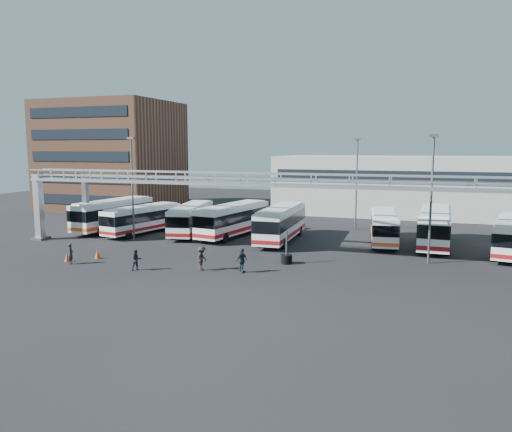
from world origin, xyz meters
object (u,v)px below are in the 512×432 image
(light_pole_left, at_px, (132,183))
(bus_1, at_px, (142,218))
(pedestrian_a, at_px, (71,254))
(pedestrian_d, at_px, (242,260))
(light_pole_back, at_px, (357,179))
(bus_6, at_px, (384,226))
(bus_4, at_px, (281,222))
(pedestrian_b, at_px, (136,260))
(cone_right, at_px, (97,254))
(bus_2, at_px, (191,218))
(bus_7, at_px, (435,226))
(pedestrian_c, at_px, (202,258))
(light_pole_mid, at_px, (431,192))
(cone_left, at_px, (67,257))
(tire_stack, at_px, (286,258))
(bus_0, at_px, (113,213))
(bus_3, at_px, (233,219))
(bus_8, at_px, (511,235))

(light_pole_left, relative_size, bus_1, 1.00)
(pedestrian_a, bearing_deg, pedestrian_d, -102.97)
(light_pole_back, bearing_deg, bus_6, -62.85)
(light_pole_left, bearing_deg, bus_4, 16.54)
(light_pole_left, relative_size, pedestrian_b, 6.38)
(cone_right, bearing_deg, bus_2, 81.43)
(bus_6, bearing_deg, bus_7, -9.24)
(bus_4, relative_size, pedestrian_c, 6.16)
(bus_1, bearing_deg, bus_6, 18.88)
(light_pole_mid, bearing_deg, bus_4, 159.47)
(pedestrian_b, xyz_separation_m, cone_left, (-7.03, 0.74, -0.45))
(pedestrian_a, distance_m, pedestrian_b, 6.11)
(cone_right, bearing_deg, bus_4, 46.11)
(light_pole_mid, bearing_deg, pedestrian_a, -159.96)
(light_pole_back, xyz_separation_m, tire_stack, (-2.66, -18.92, -5.29))
(bus_0, bearing_deg, pedestrian_a, -60.98)
(bus_1, distance_m, tire_stack, 20.30)
(pedestrian_d, bearing_deg, light_pole_mid, -38.46)
(bus_3, xyz_separation_m, bus_4, (5.44, -0.97, 0.02))
(light_pole_mid, bearing_deg, tire_stack, -159.79)
(bus_6, xyz_separation_m, pedestrian_a, (-22.57, -17.36, -0.87))
(light_pole_left, xyz_separation_m, light_pole_mid, (28.00, -1.00, 0.00))
(cone_left, bearing_deg, bus_0, 111.90)
(light_pole_back, height_order, pedestrian_c, light_pole_back)
(cone_left, bearing_deg, light_pole_mid, 18.27)
(bus_4, bearing_deg, bus_7, 6.20)
(bus_2, bearing_deg, bus_3, -7.90)
(light_pole_mid, xyz_separation_m, tire_stack, (-10.66, -3.92, -5.29))
(pedestrian_d, relative_size, tire_stack, 0.70)
(light_pole_back, relative_size, pedestrian_d, 5.59)
(pedestrian_b, bearing_deg, pedestrian_d, -32.20)
(pedestrian_c, xyz_separation_m, cone_right, (-9.98, 0.75, -0.55))
(bus_2, xyz_separation_m, pedestrian_c, (7.98, -14.02, -0.84))
(pedestrian_a, bearing_deg, pedestrian_c, -102.58)
(light_pole_back, distance_m, bus_6, 9.25)
(bus_0, relative_size, bus_3, 1.00)
(bus_3, height_order, cone_left, bus_3)
(bus_0, height_order, pedestrian_d, bus_0)
(bus_6, bearing_deg, light_pole_mid, -68.30)
(light_pole_left, relative_size, light_pole_mid, 1.00)
(bus_6, height_order, pedestrian_b, bus_6)
(pedestrian_c, bearing_deg, bus_1, 47.80)
(bus_6, relative_size, bus_7, 0.89)
(bus_0, relative_size, cone_left, 16.44)
(bus_3, xyz_separation_m, bus_7, (19.73, 1.27, 0.07))
(bus_3, distance_m, bus_4, 5.53)
(pedestrian_c, bearing_deg, bus_6, -35.24)
(bus_4, bearing_deg, pedestrian_c, -101.92)
(bus_8, height_order, cone_left, bus_8)
(light_pole_back, xyz_separation_m, bus_4, (-5.87, -9.80, -3.83))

